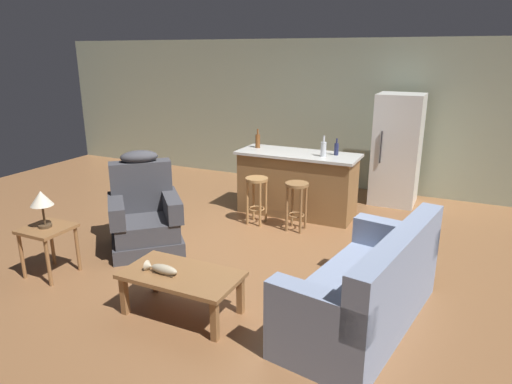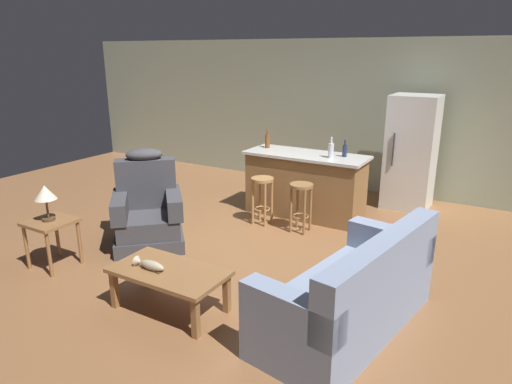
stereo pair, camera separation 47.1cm
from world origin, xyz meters
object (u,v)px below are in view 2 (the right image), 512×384
(coffee_table, at_px, (169,275))
(recliner_near_lamp, at_px, (148,212))
(couch, at_px, (353,295))
(refrigerator, at_px, (411,152))
(bar_stool_left, at_px, (262,192))
(bottle_tall_green, at_px, (267,141))
(fish_figurine, at_px, (149,265))
(table_lamp, at_px, (45,194))
(bar_stool_right, at_px, (301,199))
(bottle_short_amber, at_px, (331,150))
(kitchen_island, at_px, (305,185))
(end_table, at_px, (51,229))
(bottle_wine_dark, at_px, (345,150))

(coffee_table, height_order, recliner_near_lamp, recliner_near_lamp)
(couch, xyz_separation_m, refrigerator, (-0.38, 3.71, 0.54))
(bar_stool_left, bearing_deg, bottle_tall_green, 114.07)
(bottle_tall_green, bearing_deg, refrigerator, 29.96)
(fish_figurine, height_order, recliner_near_lamp, recliner_near_lamp)
(fish_figurine, bearing_deg, table_lamp, 175.81)
(table_lamp, bearing_deg, bar_stool_left, 59.93)
(bar_stool_right, height_order, bottle_short_amber, bottle_short_amber)
(kitchen_island, bearing_deg, couch, -57.33)
(end_table, distance_m, bottle_tall_green, 3.35)
(fish_figurine, relative_size, refrigerator, 0.19)
(bottle_short_amber, bearing_deg, coffee_table, -97.60)
(kitchen_island, height_order, refrigerator, refrigerator)
(coffee_table, xyz_separation_m, couch, (1.60, 0.56, -0.02))
(end_table, relative_size, bar_stool_right, 0.82)
(recliner_near_lamp, relative_size, kitchen_island, 0.67)
(bar_stool_left, bearing_deg, bar_stool_right, 0.00)
(recliner_near_lamp, height_order, bottle_short_amber, bottle_short_amber)
(fish_figurine, distance_m, refrigerator, 4.59)
(bottle_wine_dark, bearing_deg, couch, -67.84)
(table_lamp, bearing_deg, bottle_wine_dark, 53.43)
(fish_figurine, height_order, table_lamp, table_lamp)
(coffee_table, distance_m, bottle_short_amber, 3.11)
(bar_stool_left, bearing_deg, table_lamp, -120.07)
(recliner_near_lamp, bearing_deg, bottle_short_amber, 94.86)
(recliner_near_lamp, relative_size, bottle_tall_green, 4.11)
(couch, relative_size, kitchen_island, 1.12)
(coffee_table, bearing_deg, recliner_near_lamp, 139.65)
(bar_stool_left, xyz_separation_m, bottle_short_amber, (0.78, 0.56, 0.59))
(recliner_near_lamp, xyz_separation_m, bar_stool_right, (1.53, 1.34, 0.05))
(end_table, xyz_separation_m, refrigerator, (3.00, 4.23, 0.42))
(table_lamp, distance_m, bar_stool_left, 2.81)
(refrigerator, distance_m, bottle_tall_green, 2.24)
(bar_stool_right, distance_m, bottle_short_amber, 0.83)
(coffee_table, xyz_separation_m, bottle_short_amber, (0.40, 3.00, 0.70))
(fish_figurine, xyz_separation_m, recliner_near_lamp, (-1.14, 1.19, -0.04))
(table_lamp, xyz_separation_m, bar_stool_right, (2.00, 2.41, -0.40))
(table_lamp, relative_size, bar_stool_left, 0.60)
(bar_stool_left, relative_size, bottle_wine_dark, 2.80)
(bottle_tall_green, relative_size, bottle_wine_dark, 1.20)
(bottle_short_amber, bearing_deg, fish_figurine, -100.39)
(fish_figurine, distance_m, bar_stool_left, 2.54)
(end_table, bearing_deg, table_lamp, -155.95)
(refrigerator, bearing_deg, fish_figurine, -107.73)
(coffee_table, xyz_separation_m, refrigerator, (1.23, 4.28, 0.52))
(coffee_table, distance_m, couch, 1.70)
(coffee_table, distance_m, bottle_tall_green, 3.31)
(table_lamp, bearing_deg, bottle_tall_green, 71.02)
(couch, distance_m, bottle_tall_green, 3.55)
(end_table, relative_size, refrigerator, 0.32)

